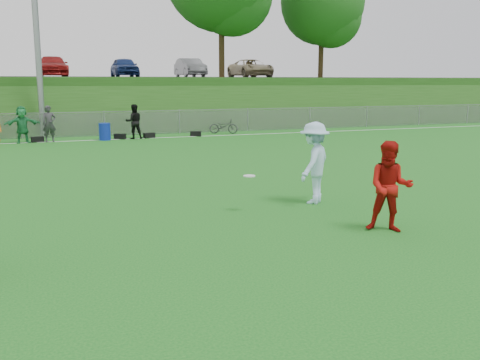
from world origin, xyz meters
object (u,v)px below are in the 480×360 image
recycling_bin (105,132)px  player_red_center (390,187)px  player_blue (314,163)px  bicycle (224,126)px  frisbee (249,176)px

recycling_bin → player_red_center: bearing=-80.5°
player_blue → player_red_center: bearing=51.5°
recycling_bin → bicycle: recycling_bin is taller
bicycle → frisbee: bearing=-170.6°
player_blue → recycling_bin: 15.85m
frisbee → recycling_bin: recycling_bin is taller
player_blue → recycling_bin: bearing=-121.6°
player_red_center → recycling_bin: 18.48m
frisbee → bicycle: bicycle is taller
player_red_center → recycling_bin: (-3.05, 18.22, -0.45)m
player_red_center → bicycle: 19.64m
player_blue → frisbee: player_blue is taller
bicycle → player_red_center: bearing=-163.3°
frisbee → recycling_bin: 15.89m
player_blue → bicycle: size_ratio=1.22×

